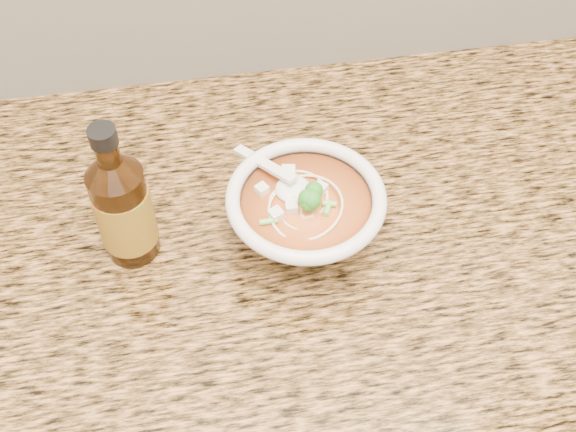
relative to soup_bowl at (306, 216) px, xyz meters
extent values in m
cube|color=#362010|center=(0.05, 0.00, -0.51)|extent=(4.00, 0.65, 0.86)
cube|color=#A86F3D|center=(0.05, 0.00, -0.06)|extent=(4.00, 0.68, 0.04)
cylinder|color=silver|center=(0.00, 0.00, -0.04)|extent=(0.07, 0.07, 0.01)
torus|color=silver|center=(0.00, 0.00, 0.03)|extent=(0.18, 0.18, 0.02)
torus|color=beige|center=(0.01, 0.00, 0.03)|extent=(0.09, 0.09, 0.00)
torus|color=beige|center=(0.01, -0.02, 0.02)|extent=(0.07, 0.07, 0.00)
torus|color=beige|center=(-0.02, 0.00, 0.02)|extent=(0.10, 0.10, 0.00)
torus|color=beige|center=(0.01, 0.01, 0.02)|extent=(0.13, 0.13, 0.00)
torus|color=beige|center=(0.01, 0.01, 0.02)|extent=(0.07, 0.07, 0.00)
torus|color=beige|center=(0.01, -0.01, 0.02)|extent=(0.10, 0.10, 0.00)
cube|color=silver|center=(0.01, -0.04, 0.03)|extent=(0.02, 0.02, 0.02)
cube|color=silver|center=(0.00, -0.02, 0.03)|extent=(0.01, 0.01, 0.01)
cube|color=silver|center=(0.01, 0.04, 0.03)|extent=(0.02, 0.02, 0.01)
cube|color=silver|center=(-0.02, -0.02, 0.03)|extent=(0.02, 0.02, 0.01)
cube|color=silver|center=(0.01, -0.03, 0.03)|extent=(0.02, 0.02, 0.01)
cube|color=silver|center=(0.03, 0.02, 0.03)|extent=(0.02, 0.02, 0.01)
ellipsoid|color=#196014|center=(0.00, -0.01, 0.04)|extent=(0.03, 0.03, 0.03)
cylinder|color=#6CC64C|center=(-0.03, 0.04, 0.03)|extent=(0.02, 0.01, 0.01)
cylinder|color=#6CC64C|center=(0.02, 0.03, 0.03)|extent=(0.01, 0.02, 0.01)
cylinder|color=#6CC64C|center=(0.04, -0.01, 0.03)|extent=(0.02, 0.02, 0.01)
cylinder|color=#6CC64C|center=(0.01, -0.04, 0.03)|extent=(0.02, 0.02, 0.01)
ellipsoid|color=silver|center=(-0.01, 0.02, 0.03)|extent=(0.04, 0.04, 0.01)
cube|color=silver|center=(-0.04, 0.05, 0.04)|extent=(0.06, 0.08, 0.03)
cylinder|color=#3D1F08|center=(-0.20, 0.02, 0.02)|extent=(0.07, 0.07, 0.13)
cylinder|color=#3D1F08|center=(-0.20, 0.02, 0.12)|extent=(0.03, 0.03, 0.03)
cylinder|color=black|center=(-0.20, 0.02, 0.14)|extent=(0.03, 0.03, 0.02)
cylinder|color=red|center=(-0.20, 0.02, 0.02)|extent=(0.07, 0.07, 0.08)
camera|label=1|loc=(-0.10, -0.49, 0.64)|focal=45.00mm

